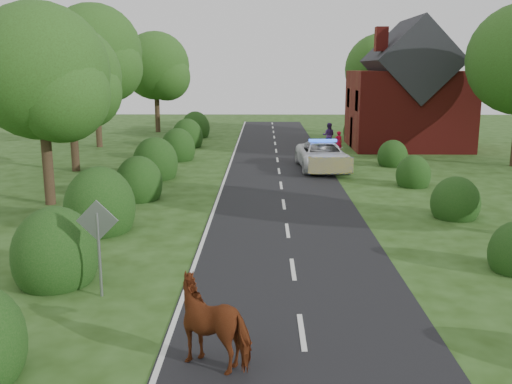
{
  "coord_description": "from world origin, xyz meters",
  "views": [
    {
      "loc": [
        -0.85,
        -11.64,
        5.73
      ],
      "look_at": [
        -1.14,
        8.6,
        1.3
      ],
      "focal_mm": 40.0,
      "sensor_mm": 36.0,
      "label": 1
    }
  ],
  "objects_px": {
    "pedestrian_purple": "(329,135)",
    "police_van": "(323,156)",
    "road_sign": "(98,234)",
    "cow": "(217,327)",
    "pedestrian_red": "(338,143)"
  },
  "relations": [
    {
      "from": "pedestrian_purple",
      "to": "police_van",
      "type": "bearing_deg",
      "value": 96.29
    },
    {
      "from": "road_sign",
      "to": "cow",
      "type": "height_order",
      "value": "road_sign"
    },
    {
      "from": "police_van",
      "to": "pedestrian_purple",
      "type": "height_order",
      "value": "pedestrian_purple"
    },
    {
      "from": "pedestrian_red",
      "to": "pedestrian_purple",
      "type": "relative_size",
      "value": 0.85
    },
    {
      "from": "cow",
      "to": "pedestrian_purple",
      "type": "height_order",
      "value": "pedestrian_purple"
    },
    {
      "from": "cow",
      "to": "pedestrian_purple",
      "type": "distance_m",
      "value": 31.45
    },
    {
      "from": "cow",
      "to": "road_sign",
      "type": "bearing_deg",
      "value": -112.35
    },
    {
      "from": "police_van",
      "to": "pedestrian_purple",
      "type": "bearing_deg",
      "value": 78.48
    },
    {
      "from": "cow",
      "to": "pedestrian_red",
      "type": "height_order",
      "value": "pedestrian_red"
    },
    {
      "from": "cow",
      "to": "police_van",
      "type": "relative_size",
      "value": 0.34
    },
    {
      "from": "cow",
      "to": "pedestrian_red",
      "type": "bearing_deg",
      "value": -169.01
    },
    {
      "from": "pedestrian_red",
      "to": "road_sign",
      "type": "bearing_deg",
      "value": 49.98
    },
    {
      "from": "police_van",
      "to": "cow",
      "type": "bearing_deg",
      "value": -104.09
    },
    {
      "from": "pedestrian_purple",
      "to": "road_sign",
      "type": "bearing_deg",
      "value": 87.04
    },
    {
      "from": "road_sign",
      "to": "police_van",
      "type": "height_order",
      "value": "road_sign"
    }
  ]
}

